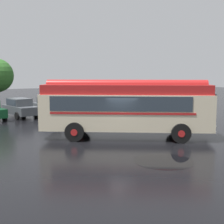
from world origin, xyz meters
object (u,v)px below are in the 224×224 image
object	(u,v)px
car_mid_left	(20,108)
car_far_right	(76,104)
vintage_bus	(126,106)
car_mid_right	(49,106)

from	to	relation	value
car_mid_left	car_far_right	distance (m)	5.35
vintage_bus	car_mid_left	xyz separation A→B (m)	(-2.57, 12.19, -1.05)
car_mid_left	car_mid_right	size ratio (longest dim) A/B	1.03
vintage_bus	car_far_right	distance (m)	12.22
vintage_bus	car_far_right	xyz separation A→B (m)	(2.77, 11.86, -1.05)
vintage_bus	car_mid_right	world-z (taller)	vintage_bus
car_far_right	car_mid_left	bearing A→B (deg)	176.50
car_mid_left	car_far_right	xyz separation A→B (m)	(5.34, -0.33, 0.00)
vintage_bus	car_mid_right	size ratio (longest dim) A/B	2.24
car_mid_left	vintage_bus	bearing A→B (deg)	-78.08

